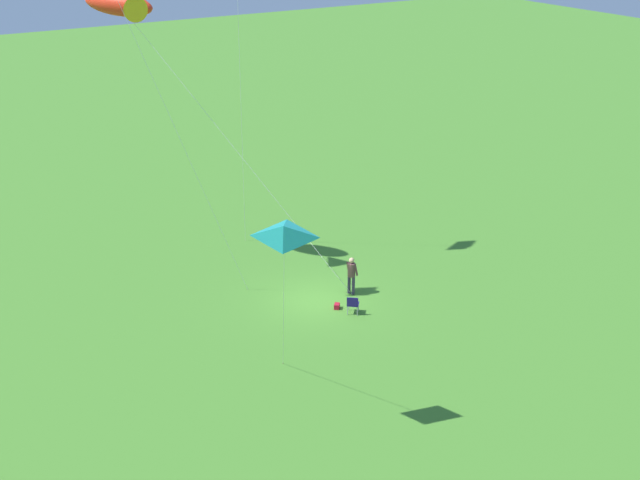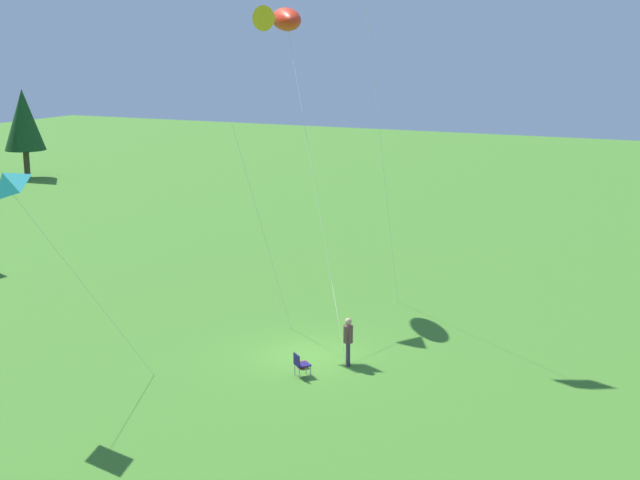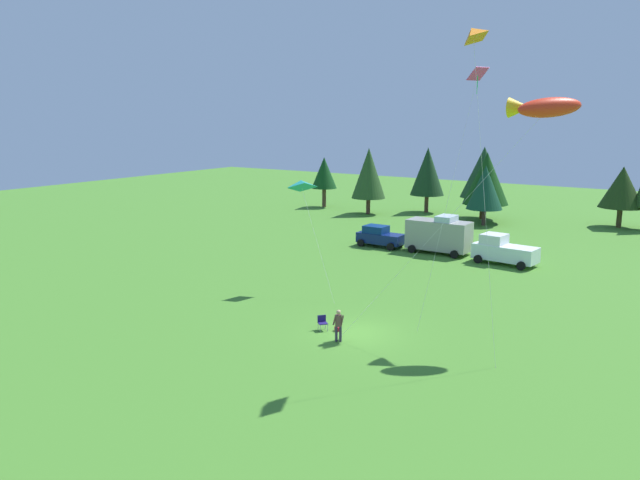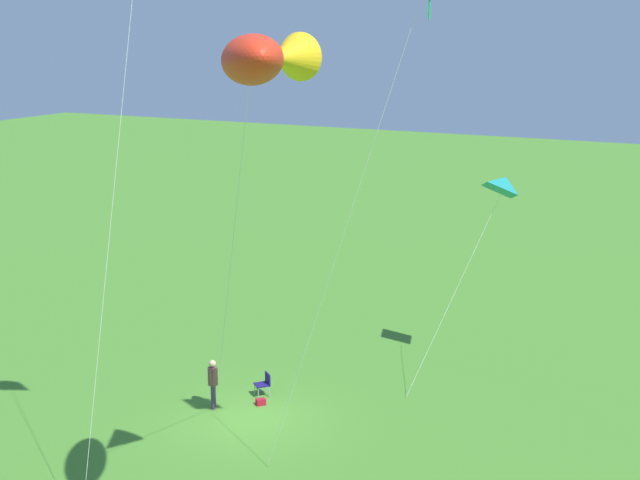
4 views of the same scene
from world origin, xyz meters
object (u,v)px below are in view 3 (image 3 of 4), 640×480
Objects in this scene: car_navy_hatch at (380,236)px; backpack_on_grass at (337,329)px; kite_large_fish at (542,108)px; folding_chair at (322,322)px; van_motorhome_grey at (439,234)px; kite_delta_orange at (471,35)px; person_kite_flyer at (338,323)px; kite_delta_teal at (301,184)px; kite_diamond_rainbow at (476,82)px; truck_white_pickup at (503,250)px.

backpack_on_grass is at bearing 112.46° from car_navy_hatch.
kite_large_fish reaches higher than backpack_on_grass.
van_motorhome_grey is at bearing 136.77° from folding_chair.
kite_large_fish is 0.80× the size of kite_delta_orange.
backpack_on_grass is 0.02× the size of kite_delta_orange.
car_navy_hatch reaches higher than person_kite_flyer.
van_motorhome_grey is at bearing 76.24° from kite_delta_teal.
backpack_on_grass is 23.02m from car_navy_hatch.
car_navy_hatch is 0.78× the size of van_motorhome_grey.
kite_diamond_rainbow is at bearing 155.98° from kite_large_fish.
kite_delta_orange is at bearing 84.77° from person_kite_flyer.
kite_delta_teal reaches higher than car_navy_hatch.
car_navy_hatch is at bearing 133.81° from kite_diamond_rainbow.
folding_chair is at bearing 87.00° from truck_white_pickup.
kite_delta_teal is at bearing -103.45° from van_motorhome_grey.
person_kite_flyer is 1.87m from backpack_on_grass.
kite_diamond_rainbow reaches higher than folding_chair.
van_motorhome_grey reaches higher than person_kite_flyer.
van_motorhome_grey is (-3.20, 21.69, 1.53)m from backpack_on_grass.
kite_large_fish is at bearing -3.67° from kite_delta_teal.
person_kite_flyer is 0.41× the size of car_navy_hatch.
car_navy_hatch is at bearing 96.97° from kite_delta_teal.
truck_white_pickup is at bearing 177.82° from car_navy_hatch.
backpack_on_grass is at bearing -122.57° from kite_diamond_rainbow.
truck_white_pickup is 0.36× the size of kite_diamond_rainbow.
truck_white_pickup is at bearing 98.26° from kite_diamond_rainbow.
kite_delta_orange is (6.63, 0.89, 15.30)m from backpack_on_grass.
truck_white_pickup is 0.41× the size of kite_large_fish.
van_motorhome_grey reaches higher than truck_white_pickup.
kite_delta_teal is at bearing 62.57° from truck_white_pickup.
kite_delta_orange is (9.83, -20.80, 13.77)m from van_motorhome_grey.
person_kite_flyer is 2.07m from folding_chair.
folding_chair is at bearing -159.14° from backpack_on_grass.
person_kite_flyer is at bearing -79.56° from van_motorhome_grey.
truck_white_pickup is at bearing 111.92° from kite_large_fish.
backpack_on_grass is at bearing -148.75° from kite_large_fish.
kite_delta_orange is at bearing 107.52° from truck_white_pickup.
kite_delta_orange reaches higher than van_motorhome_grey.
backpack_on_grass is (0.78, 0.30, -0.38)m from folding_chair.
car_navy_hatch is 0.81× the size of truck_white_pickup.
person_kite_flyer is 0.12× the size of kite_diamond_rainbow.
backpack_on_grass is at bearing 88.97° from truck_white_pickup.
folding_chair is at bearing -47.47° from kite_delta_teal.
kite_delta_orange is at bearing -22.15° from kite_delta_teal.
van_motorhome_grey is at bearing 115.28° from kite_delta_orange.
person_kite_flyer is 12.64m from kite_delta_teal.
kite_delta_orange reaches higher than car_navy_hatch.
kite_delta_orange reaches higher than folding_chair.
truck_white_pickup is at bearing 101.18° from kite_delta_orange.
car_navy_hatch is 0.55× the size of kite_delta_teal.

